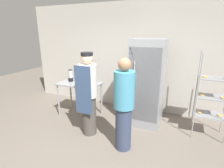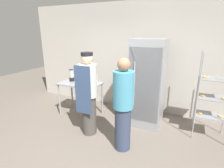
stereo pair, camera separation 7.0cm
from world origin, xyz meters
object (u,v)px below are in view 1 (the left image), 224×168
(refrigerator, at_px, (147,83))
(blender_pitcher, at_px, (71,76))
(person_customer, at_px, (124,105))
(baking_rack, at_px, (212,97))
(person_baker, at_px, (88,94))
(donut_box, at_px, (90,83))

(refrigerator, bearing_deg, blender_pitcher, -173.76)
(blender_pitcher, bearing_deg, person_customer, -27.45)
(baking_rack, bearing_deg, blender_pitcher, -176.76)
(baking_rack, height_order, person_customer, baking_rack)
(person_baker, bearing_deg, refrigerator, 43.66)
(refrigerator, xyz_separation_m, person_baker, (-0.99, -0.94, -0.08))
(refrigerator, relative_size, person_customer, 1.16)
(refrigerator, xyz_separation_m, person_customer, (-0.15, -1.13, -0.12))
(refrigerator, distance_m, blender_pitcher, 1.94)
(blender_pitcher, bearing_deg, refrigerator, 6.24)
(refrigerator, bearing_deg, person_baker, -136.34)
(person_customer, bearing_deg, refrigerator, 82.22)
(blender_pitcher, relative_size, person_baker, 0.18)
(blender_pitcher, bearing_deg, person_baker, -37.70)
(donut_box, bearing_deg, blender_pitcher, 170.97)
(baking_rack, xyz_separation_m, person_customer, (-1.49, -1.11, 0.01))
(blender_pitcher, xyz_separation_m, person_customer, (1.78, -0.92, -0.14))
(person_baker, bearing_deg, donut_box, 116.50)
(donut_box, bearing_deg, person_baker, -63.50)
(person_customer, bearing_deg, blender_pitcher, 152.55)
(donut_box, height_order, person_baker, person_baker)
(baking_rack, distance_m, person_customer, 1.85)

